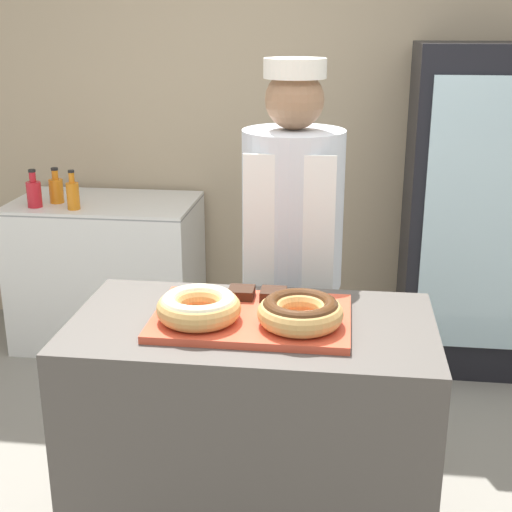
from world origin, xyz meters
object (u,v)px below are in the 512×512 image
Objects in this scene: beverage_fridge at (472,211)px; bottle_orange_b at (73,194)px; donut_chocolate_glaze at (300,311)px; serving_tray at (252,318)px; brownie_back_right at (273,294)px; brownie_back_left at (241,293)px; bottle_red at (34,193)px; bottle_orange at (56,189)px; chest_freezer at (109,271)px; donut_light_glaze at (199,306)px; baker_person at (292,267)px.

bottle_orange_b is at bearing -174.75° from beverage_fridge.
beverage_fridge reaches higher than donut_chocolate_glaze.
serving_tray is 0.17m from donut_chocolate_glaze.
brownie_back_left is at bearing 180.00° from brownie_back_right.
donut_chocolate_glaze is at bearing -46.57° from bottle_red.
bottle_orange is 0.19m from bottle_orange_b.
brownie_back_right is at bearing -55.16° from chest_freezer.
serving_tray is 3.06× the size of bottle_orange.
donut_light_glaze reaches higher than serving_tray.
donut_light_glaze is at bearing -56.28° from bottle_orange.
donut_chocolate_glaze is 0.29m from brownie_back_left.
donut_chocolate_glaze is at bearing -113.50° from beverage_fridge.
bottle_red is at bearing -175.77° from beverage_fridge.
baker_person is (0.12, 0.53, -0.09)m from brownie_back_left.
baker_person is at bearing -128.60° from beverage_fridge.
brownie_back_left is 1.90m from beverage_fridge.
baker_person is (0.02, 0.53, -0.09)m from brownie_back_right.
beverage_fridge reaches higher than baker_person.
beverage_fridge is at bearing -0.19° from chest_freezer.
chest_freezer is at bearing 124.84° from brownie_back_right.
baker_person reaches higher than chest_freezer.
donut_chocolate_glaze is 0.25× the size of chest_freezer.
bottle_orange_b is at bearing 130.77° from brownie_back_right.
donut_chocolate_glaze is 0.22m from brownie_back_right.
bottle_orange_b is at bearing -41.20° from bottle_orange.
bottle_orange_b is 0.23m from bottle_red.
beverage_fridge is 2.07m from chest_freezer.
bottle_red is at bearing -150.95° from chest_freezer.
beverage_fridge is (0.79, 1.82, -0.14)m from donut_chocolate_glaze.
brownie_back_right is (0.21, 0.20, -0.03)m from donut_light_glaze.
brownie_back_left is (0.10, 0.20, -0.03)m from donut_light_glaze.
chest_freezer is at bearing 16.88° from bottle_orange.
bottle_orange is at bearing 130.10° from donut_chocolate_glaze.
bottle_orange is 0.13m from bottle_red.
bottle_red reaches higher than chest_freezer.
bottle_red reaches higher than brownie_back_right.
chest_freezer is 4.82× the size of bottle_orange_b.
brownie_back_left is at bearing 135.94° from donut_chocolate_glaze.
baker_person reaches higher than bottle_red.
beverage_fridge is 8.68× the size of bottle_orange.
bottle_orange reaches higher than donut_light_glaze.
donut_light_glaze is at bearing -107.16° from baker_person.
serving_tray is at bearing -96.14° from baker_person.
chest_freezer is at bearing 121.49° from serving_tray.
chest_freezer is 4.96× the size of bottle_red.
baker_person is (-0.08, 0.73, -0.12)m from donut_chocolate_glaze.
bottle_orange_b is at bearing 129.30° from donut_chocolate_glaze.
bottle_orange is at bearing -178.31° from beverage_fridge.
brownie_back_right is (-0.10, 0.20, -0.03)m from donut_chocolate_glaze.
donut_chocolate_glaze is at bearing 0.00° from donut_light_glaze.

